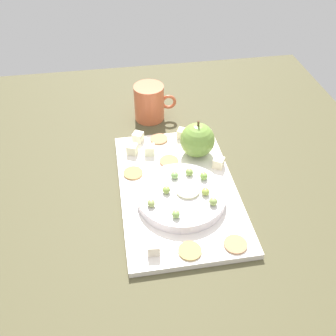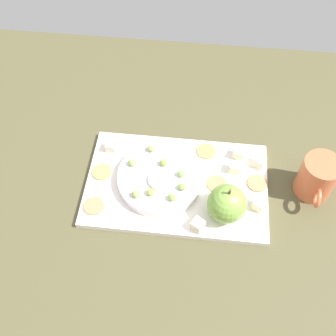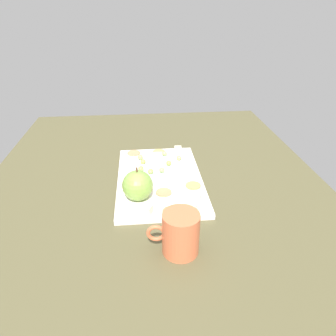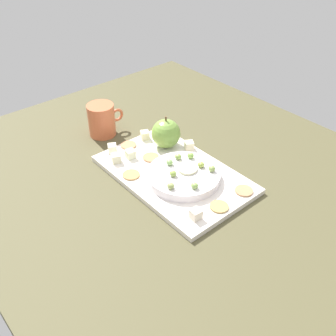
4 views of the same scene
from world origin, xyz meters
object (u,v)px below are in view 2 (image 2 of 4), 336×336
at_px(grape_1, 172,197).
at_px(grape_6, 151,192).
at_px(cheese_cube_2, 239,154).
at_px(grape_3, 151,148).
at_px(cracker_0, 94,206).
at_px(cracker_4, 102,172).
at_px(cheese_cube_3, 259,162).
at_px(serving_dish, 160,178).
at_px(cheese_cube_4, 235,168).
at_px(cup, 317,178).
at_px(cheese_cube_1, 111,147).
at_px(cracker_3, 217,184).
at_px(grape_4, 132,163).
at_px(grape_0, 164,162).
at_px(cheese_cube_5, 198,225).
at_px(grape_2, 181,173).
at_px(cracker_2, 206,151).
at_px(platter, 177,184).
at_px(grape_7, 182,187).
at_px(grape_5, 136,194).
at_px(apple_whole, 227,204).
at_px(cheese_cube_0, 259,205).
at_px(apple_slice_0, 159,180).

bearing_deg(grape_1, grape_6, 170.90).
height_order(cheese_cube_2, grape_3, grape_3).
distance_m(cracker_0, cracker_4, 0.08).
bearing_deg(cheese_cube_3, serving_dish, -162.75).
distance_m(cheese_cube_4, cup, 0.17).
bearing_deg(cup, serving_dish, -176.04).
xyz_separation_m(cracker_4, grape_6, (0.11, -0.05, 0.03)).
relative_size(cheese_cube_1, cracker_0, 0.53).
xyz_separation_m(cheese_cube_2, cup, (0.16, -0.06, 0.02)).
height_order(cracker_3, grape_4, grape_4).
xyz_separation_m(cracker_0, grape_0, (0.13, 0.10, 0.03)).
bearing_deg(cheese_cube_5, cheese_cube_1, 139.89).
distance_m(cheese_cube_2, grape_1, 0.19).
xyz_separation_m(serving_dish, cheese_cube_4, (0.16, 0.04, 0.00)).
xyz_separation_m(cheese_cube_3, grape_0, (-0.20, -0.04, 0.02)).
relative_size(serving_dish, grape_2, 10.26).
bearing_deg(cracker_2, platter, -122.98).
bearing_deg(grape_6, cheese_cube_1, 131.70).
height_order(serving_dish, cheese_cube_2, cheese_cube_2).
bearing_deg(cracker_2, cheese_cube_3, -11.43).
height_order(platter, grape_0, grape_0).
distance_m(grape_0, cup, 0.32).
xyz_separation_m(platter, cheese_cube_1, (-0.15, 0.07, 0.02)).
height_order(cracker_2, grape_7, grape_7).
bearing_deg(grape_7, cheese_cube_2, 43.17).
distance_m(grape_1, grape_7, 0.03).
xyz_separation_m(cheese_cube_5, grape_4, (-0.15, 0.12, 0.02)).
bearing_deg(grape_5, grape_2, 34.74).
bearing_deg(cheese_cube_4, apple_whole, -99.61).
bearing_deg(grape_6, cracker_0, -165.47).
height_order(cheese_cube_2, cheese_cube_5, same).
height_order(cheese_cube_0, cracker_0, cheese_cube_0).
xyz_separation_m(apple_whole, cracker_4, (-0.27, 0.07, -0.04)).
relative_size(serving_dish, cheese_cube_4, 7.93).
xyz_separation_m(apple_whole, cheese_cube_5, (-0.05, -0.04, -0.03)).
xyz_separation_m(cracker_0, grape_4, (0.07, 0.10, 0.03)).
bearing_deg(cheese_cube_5, grape_2, 111.68).
bearing_deg(grape_3, cracker_0, -125.97).
xyz_separation_m(cheese_cube_0, cheese_cube_4, (-0.05, 0.09, 0.00)).
bearing_deg(cracker_4, cheese_cube_4, 7.11).
xyz_separation_m(cracker_2, apple_slice_0, (-0.09, -0.10, 0.02)).
height_order(grape_4, grape_7, same).
relative_size(cracker_2, grape_7, 2.44).
distance_m(cheese_cube_4, grape_1, 0.16).
distance_m(cheese_cube_3, grape_0, 0.21).
relative_size(serving_dish, grape_6, 10.26).
height_order(cheese_cube_2, grape_2, grape_2).
bearing_deg(grape_0, cheese_cube_4, 5.45).
bearing_deg(cheese_cube_0, grape_3, 155.55).
xyz_separation_m(cheese_cube_4, grape_1, (-0.13, -0.10, 0.02)).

